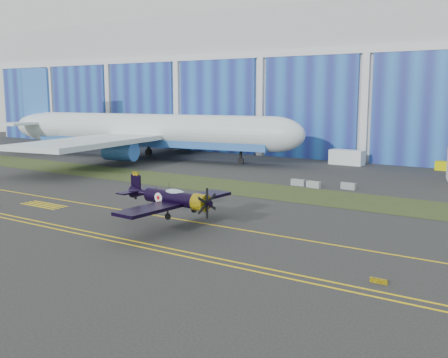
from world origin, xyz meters
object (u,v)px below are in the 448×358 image
Objects in this scene: warbird at (172,198)px; jetliner at (148,95)px; shipping_container at (347,157)px; tug at (444,166)px.

jetliner reaches higher than warbird.
shipping_container is 2.39× the size of tug.
jetliner is at bearing 137.46° from warbird.
jetliner is at bearing -158.75° from shipping_container.
warbird is at bearing -54.63° from jetliner.
warbird is 56.82m from tug.
tug is at bearing 79.63° from warbird.
jetliner is 31.24× the size of tug.
shipping_container is at bearing 96.22° from warbird.
warbird is 53.04m from shipping_container.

